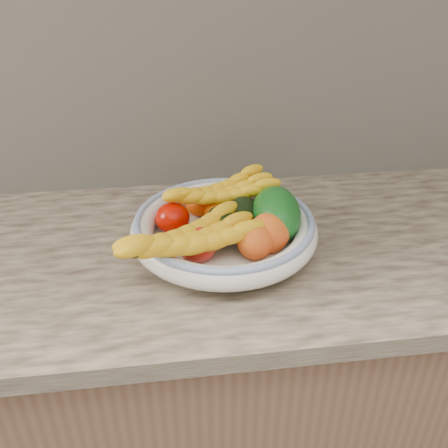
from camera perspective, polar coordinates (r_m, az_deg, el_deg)
kitchen_counter at (r=1.38m, az=-0.15°, el=-17.34°), size 2.44×0.66×1.40m
fruit_bowl at (r=1.04m, az=0.00°, el=-0.54°), size 0.39×0.39×0.08m
clementine_back_left at (r=1.12m, az=-2.95°, el=2.21°), size 0.07×0.07×0.05m
clementine_back_right at (r=1.14m, az=0.23°, el=2.70°), size 0.07×0.07×0.05m
clementine_back_mid at (r=1.09m, az=-0.73°, el=1.26°), size 0.07×0.07×0.05m
tomato_left at (r=1.06m, az=-5.89°, el=0.69°), size 0.09×0.09×0.07m
tomato_near_left at (r=0.97m, az=-3.07°, el=-2.26°), size 0.09×0.09×0.07m
avocado_center at (r=1.03m, az=-0.22°, el=-0.06°), size 0.08×0.11×0.07m
avocado_right at (r=1.06m, az=2.07°, el=0.95°), size 0.11×0.13×0.08m
green_mango at (r=1.04m, az=5.94°, el=1.08°), size 0.14×0.16×0.14m
peach_front at (r=0.97m, az=3.58°, el=-2.01°), size 0.09×0.09×0.07m
peach_right at (r=1.00m, az=5.19°, el=-1.00°), size 0.10×0.10×0.08m
banana_bunch_back at (r=1.09m, az=-0.49°, el=3.33°), size 0.29×0.18×0.08m
banana_bunch_front at (r=0.94m, az=-4.01°, el=-2.09°), size 0.33×0.25×0.09m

